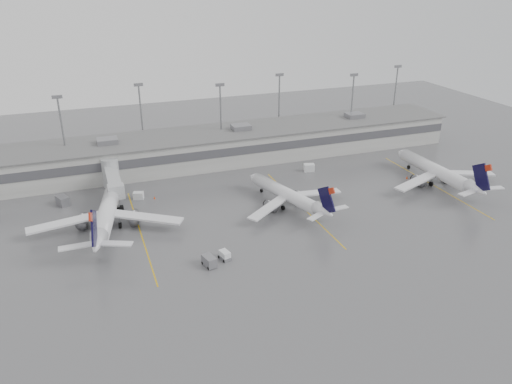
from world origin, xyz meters
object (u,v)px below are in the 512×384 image
object	(u,v)px
jet_far_right	(438,172)
baggage_tug	(225,256)
jet_mid_right	(289,195)
jet_mid_left	(107,212)

from	to	relation	value
jet_far_right	baggage_tug	world-z (taller)	jet_far_right
jet_mid_right	jet_far_right	size ratio (longest dim) A/B	0.86
jet_mid_left	baggage_tug	bearing A→B (deg)	-34.97
jet_far_right	jet_mid_right	bearing A→B (deg)	177.91
jet_far_right	baggage_tug	distance (m)	60.51
jet_mid_left	baggage_tug	world-z (taller)	jet_mid_left
jet_mid_left	jet_far_right	size ratio (longest dim) A/B	1.05
jet_far_right	baggage_tug	bearing A→B (deg)	-166.33
jet_mid_left	baggage_tug	xyz separation A→B (m)	(18.53, -19.67, -2.79)
jet_far_right	baggage_tug	xyz separation A→B (m)	(-58.42, -15.53, -2.58)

